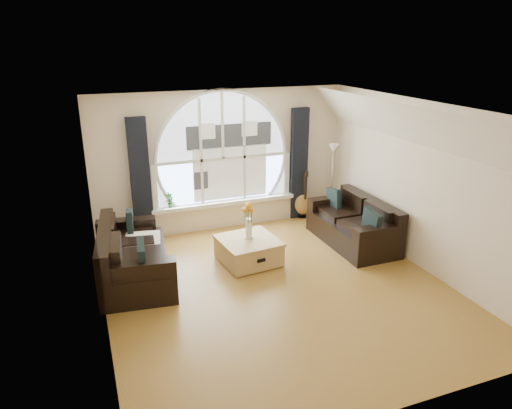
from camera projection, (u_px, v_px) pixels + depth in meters
The scene contains 21 objects.
ground at pixel (277, 288), 7.24m from camera, with size 5.00×5.50×0.01m, color brown.
ceiling at pixel (280, 109), 6.33m from camera, with size 5.00×5.50×0.01m, color silver.
wall_back at pixel (222, 160), 9.21m from camera, with size 5.00×0.01×2.70m, color beige.
wall_front at pixel (397, 298), 4.36m from camera, with size 5.00×0.01×2.70m, color beige.
wall_left at pixel (96, 228), 5.95m from camera, with size 0.01×5.50×2.70m, color beige.
wall_right at pixel (421, 186), 7.62m from camera, with size 0.01×5.50×2.70m, color beige.
attic_slope at pixel (412, 125), 7.19m from camera, with size 0.92×5.50×0.72m, color silver.
arched_window at pixel (222, 147), 9.09m from camera, with size 2.60×0.06×2.15m, color silver.
window_sill at pixel (225, 203), 9.40m from camera, with size 2.90×0.22×0.08m, color white.
window_frame at pixel (223, 147), 9.06m from camera, with size 2.76×0.08×2.15m, color white.
neighbor_house at pixel (230, 153), 9.17m from camera, with size 1.70×0.02×1.50m, color silver.
curtain_left at pixel (140, 180), 8.63m from camera, with size 0.35×0.12×2.30m, color black.
curtain_right at pixel (299, 164), 9.71m from camera, with size 0.35×0.12×2.30m, color black.
sofa_left at pixel (134, 255), 7.40m from camera, with size 0.99×1.98×0.88m, color black.
sofa_right at pixel (353, 223), 8.68m from camera, with size 0.94×1.87×0.83m, color black.
coffee_chest at pixel (249, 250), 7.99m from camera, with size 0.94×0.94×0.46m, color #A9854F.
throw_blanket at pixel (143, 242), 7.64m from camera, with size 0.55×0.55×0.10m, color silver.
vase_flowers at pixel (249, 216), 7.85m from camera, with size 0.24×0.24×0.70m, color white.
floor_lamp at pixel (332, 183), 9.69m from camera, with size 0.24×0.24×1.60m, color #B2B2B2.
guitar at pixel (304, 194), 9.84m from camera, with size 0.36×0.24×1.06m, color olive.
potted_plant at pixel (169, 200), 8.97m from camera, with size 0.16×0.11×0.30m, color #1E6023.
Camera 1 is at (-2.57, -5.86, 3.62)m, focal length 33.26 mm.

